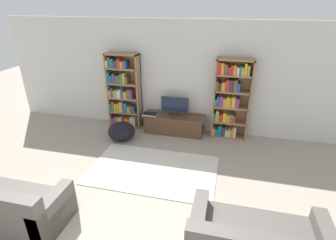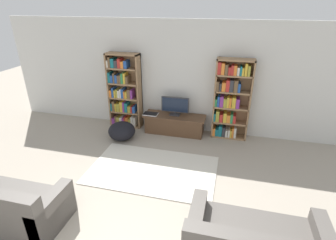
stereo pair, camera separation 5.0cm
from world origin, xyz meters
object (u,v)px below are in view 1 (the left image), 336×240
at_px(bookshelf_left, 123,93).
at_px(laptop, 150,114).
at_px(tv_stand, 174,124).
at_px(bookshelf_right, 230,99).
at_px(beanbag_ottoman, 122,131).
at_px(television, 175,106).

xyz_separation_m(bookshelf_left, laptop, (0.74, -0.20, -0.41)).
relative_size(bookshelf_left, tv_stand, 1.26).
xyz_separation_m(bookshelf_left, tv_stand, (1.32, -0.12, -0.65)).
xyz_separation_m(bookshelf_right, tv_stand, (-1.24, -0.12, -0.70)).
relative_size(bookshelf_right, beanbag_ottoman, 2.98).
bearing_deg(bookshelf_right, television, -175.86).
height_order(bookshelf_right, beanbag_ottoman, bookshelf_right).
bearing_deg(television, laptop, -169.01).
bearing_deg(bookshelf_left, laptop, -15.19).
height_order(bookshelf_left, beanbag_ottoman, bookshelf_left).
bearing_deg(laptop, bookshelf_left, 164.81).
xyz_separation_m(bookshelf_right, beanbag_ottoman, (-2.35, -0.75, -0.72)).
relative_size(bookshelf_right, tv_stand, 1.26).
distance_m(bookshelf_right, laptop, 1.89).
bearing_deg(laptop, television, 10.99).
bearing_deg(tv_stand, laptop, -172.22).
xyz_separation_m(tv_stand, laptop, (-0.58, -0.08, 0.24)).
height_order(tv_stand, beanbag_ottoman, tv_stand).
bearing_deg(television, bookshelf_right, 4.14).
relative_size(bookshelf_right, laptop, 5.25).
height_order(tv_stand, laptop, laptop).
bearing_deg(bookshelf_left, bookshelf_right, -0.00).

